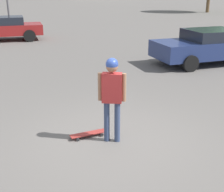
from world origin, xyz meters
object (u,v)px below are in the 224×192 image
skateboard (88,134)px  car_parked_near (209,46)px  car_parked_far (6,28)px  person (112,90)px

skateboard → car_parked_near: 8.16m
car_parked_far → skateboard: bearing=97.0°
person → car_parked_far: size_ratio=0.39×
skateboard → car_parked_near: size_ratio=0.16×
person → skateboard: 1.19m
skateboard → car_parked_far: (13.65, -2.24, 0.67)m
car_parked_far → person: bearing=98.6°
skateboard → car_parked_near: car_parked_near is taller
person → skateboard: (0.44, 0.32, -1.06)m
skateboard → car_parked_far: size_ratio=0.18×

